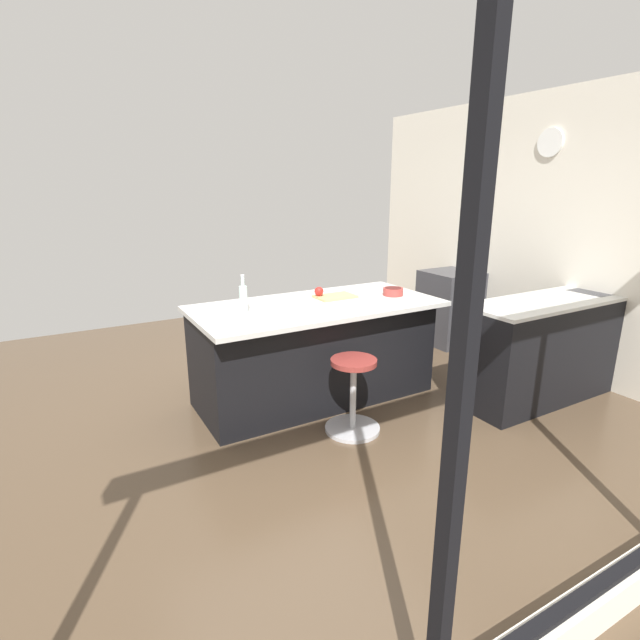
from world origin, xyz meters
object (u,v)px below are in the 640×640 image
object	(u,v)px
water_bottle	(243,298)
fruit_bowl	(393,291)
stool_by_window	(353,397)
apple_red	(319,291)
kitchen_island	(315,350)
oven_range	(450,307)
cutting_board	(335,297)

from	to	relation	value
water_bottle	fruit_bowl	xyz separation A→B (m)	(-1.44, 0.09, -0.08)
stool_by_window	apple_red	distance (m)	1.08
stool_by_window	kitchen_island	bearing A→B (deg)	-93.41
oven_range	cutting_board	distance (m)	2.08
kitchen_island	apple_red	size ratio (longest dim) A/B	25.94
oven_range	stool_by_window	xyz separation A→B (m)	(2.26, 1.28, -0.16)
stool_by_window	cutting_board	bearing A→B (deg)	-111.14
kitchen_island	water_bottle	distance (m)	0.87
kitchen_island	apple_red	distance (m)	0.54
oven_range	kitchen_island	size ratio (longest dim) A/B	0.41
oven_range	apple_red	size ratio (longest dim) A/B	10.71
stool_by_window	cutting_board	size ratio (longest dim) A/B	1.68
cutting_board	fruit_bowl	xyz separation A→B (m)	(-0.52, 0.19, 0.03)
oven_range	fruit_bowl	distance (m)	1.68
kitchen_island	apple_red	bearing A→B (deg)	-131.98
oven_range	cutting_board	world-z (taller)	cutting_board
kitchen_island	water_bottle	world-z (taller)	water_bottle
stool_by_window	cutting_board	world-z (taller)	cutting_board
oven_range	fruit_bowl	size ratio (longest dim) A/B	4.75
stool_by_window	cutting_board	distance (m)	1.03
cutting_board	stool_by_window	bearing A→B (deg)	68.86
cutting_board	water_bottle	distance (m)	0.93
oven_range	water_bottle	distance (m)	3.00
kitchen_island	fruit_bowl	xyz separation A→B (m)	(-0.77, 0.12, 0.48)
stool_by_window	apple_red	size ratio (longest dim) A/B	7.31
stool_by_window	water_bottle	xyz separation A→B (m)	(0.62, -0.67, 0.74)
stool_by_window	apple_red	xyz separation A→B (m)	(-0.16, -0.83, 0.68)
oven_range	apple_red	bearing A→B (deg)	12.06
cutting_board	water_bottle	xyz separation A→B (m)	(0.92, 0.09, 0.11)
stool_by_window	apple_red	bearing A→B (deg)	-101.09
kitchen_island	water_bottle	bearing A→B (deg)	1.79
cutting_board	oven_range	bearing A→B (deg)	-165.43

